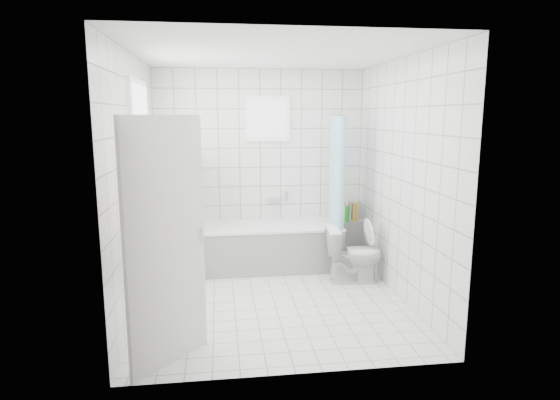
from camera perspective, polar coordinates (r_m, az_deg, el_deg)
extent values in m
plane|color=white|center=(5.24, -0.80, -12.10)|extent=(3.00, 3.00, 0.00)
plane|color=white|center=(4.88, -0.88, 17.41)|extent=(3.00, 3.00, 0.00)
cube|color=white|center=(6.37, -2.40, 4.02)|extent=(2.80, 0.02, 2.60)
cube|color=white|center=(3.43, 2.07, -1.41)|extent=(2.80, 0.02, 2.60)
cube|color=white|center=(4.93, -17.22, 1.73)|extent=(0.02, 3.00, 2.60)
cube|color=white|center=(5.24, 14.56, 2.34)|extent=(0.02, 3.00, 2.60)
cube|color=white|center=(5.19, -16.35, 5.51)|extent=(0.01, 0.90, 1.40)
cube|color=white|center=(6.30, -1.49, 9.88)|extent=(0.50, 0.01, 0.50)
cube|color=white|center=(5.29, -15.47, -2.48)|extent=(0.18, 1.02, 0.08)
cube|color=silver|center=(3.79, -13.68, -5.24)|extent=(0.56, 0.62, 2.00)
cube|color=white|center=(6.21, -1.34, -5.79)|extent=(1.85, 0.75, 0.55)
cube|color=white|center=(6.14, -1.36, -3.19)|extent=(1.87, 0.77, 0.03)
cube|color=white|center=(6.03, -10.83, -1.82)|extent=(0.15, 0.85, 1.50)
cube|color=white|center=(6.67, 8.42, -4.77)|extent=(0.40, 0.24, 0.55)
imported|color=white|center=(5.75, 8.98, -6.59)|extent=(0.69, 0.43, 0.68)
cylinder|color=silver|center=(6.10, 6.96, 10.26)|extent=(0.02, 0.80, 0.02)
cube|color=silver|center=(6.42, -0.80, 0.01)|extent=(0.18, 0.06, 0.06)
imported|color=#D5527C|center=(4.93, -15.97, -0.98)|extent=(0.17, 0.17, 0.33)
imported|color=white|center=(5.22, -15.49, -1.20)|extent=(0.16, 0.16, 0.18)
imported|color=silver|center=(5.37, -15.28, -0.02)|extent=(0.15, 0.15, 0.33)
cylinder|color=#DA4719|center=(6.60, 8.21, -1.41)|extent=(0.06, 0.06, 0.24)
cylinder|color=#164CB7|center=(6.60, 8.97, -1.41)|extent=(0.06, 0.06, 0.24)
cylinder|color=green|center=(6.50, 8.17, -1.64)|extent=(0.06, 0.06, 0.22)
cylinder|color=orange|center=(6.51, 9.11, -1.46)|extent=(0.06, 0.06, 0.27)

